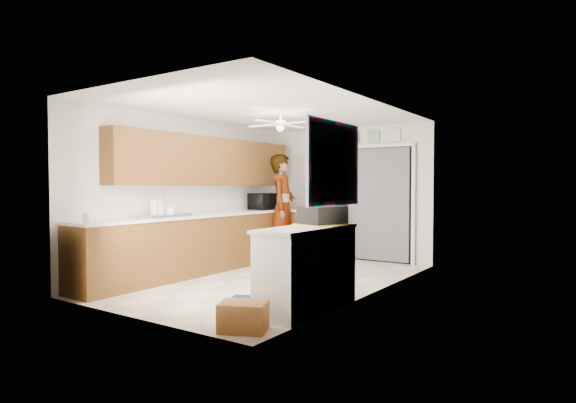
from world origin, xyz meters
The scene contains 41 objects.
floor centered at (0.00, 0.00, 0.00)m, with size 5.00×5.00×0.00m, color beige.
ceiling centered at (0.00, 0.00, 2.50)m, with size 5.00×5.00×0.00m, color white.
wall_back centered at (0.00, 2.50, 1.25)m, with size 3.20×3.20×0.00m, color silver.
wall_front centered at (0.00, -2.50, 1.25)m, with size 3.20×3.20×0.00m, color silver.
wall_left centered at (-1.60, 0.00, 1.25)m, with size 5.00×5.00×0.00m, color silver.
wall_right centered at (1.60, 0.00, 1.25)m, with size 5.00×5.00×0.00m, color silver.
left_base_cabinets centered at (-1.30, 0.00, 0.45)m, with size 0.60×4.80×0.90m, color brown.
left_countertop centered at (-1.29, 0.00, 0.92)m, with size 0.62×4.80×0.04m, color white.
upper_cabinets centered at (-1.44, 0.20, 1.80)m, with size 0.32×4.00×0.80m, color brown.
sink_basin centered at (-1.29, -1.00, 0.95)m, with size 0.50×0.76×0.06m, color silver.
faucet centered at (-1.48, -1.00, 1.05)m, with size 0.03×0.03×0.22m, color silver.
peninsula_base centered at (-0.50, 2.00, 0.45)m, with size 1.00×0.60×0.90m, color brown.
peninsula_top centered at (-0.50, 2.00, 0.92)m, with size 1.04×0.64×0.04m, color white.
back_opening_recess centered at (0.25, 2.47, 1.05)m, with size 2.00×0.06×2.10m, color black.
curtain_panel centered at (0.25, 2.43, 1.05)m, with size 1.90×0.03×2.05m, color slate.
door_trim_left centered at (-0.77, 2.44, 1.05)m, with size 0.06×0.04×2.10m, color white.
door_trim_right centered at (1.27, 2.44, 1.05)m, with size 0.06×0.04×2.10m, color white.
door_trim_head centered at (0.25, 2.44, 2.12)m, with size 2.10×0.04×0.06m, color white.
header_frame_0 centered at (-0.60, 2.47, 2.30)m, with size 0.22×0.02×0.22m, color #EBBB4E.
header_frame_1 centered at (-0.25, 2.47, 2.30)m, with size 0.22×0.02×0.22m, color #5085D5.
header_frame_2 centered at (0.10, 2.47, 2.30)m, with size 0.22×0.02×0.22m, color #C2484F.
header_frame_3 centered at (0.50, 2.47, 2.30)m, with size 0.22×0.02×0.22m, color #6EC085.
header_frame_4 centered at (0.90, 2.47, 2.30)m, with size 0.22×0.02×0.22m, color silver.
route66_sign centered at (-0.95, 2.47, 2.30)m, with size 0.22×0.02×0.26m, color silver.
right_counter_base centered at (1.35, -1.20, 0.45)m, with size 0.50×1.40×0.90m, color white.
right_counter_top centered at (1.34, -1.20, 0.92)m, with size 0.54×1.44×0.04m, color white.
abstract_painting centered at (1.58, -1.00, 1.65)m, with size 0.03×1.15×0.95m, color #F45AA8.
ceiling_fan centered at (0.00, 0.20, 2.32)m, with size 1.14×1.14×0.24m, color white.
microwave centered at (-1.26, 1.46, 1.10)m, with size 0.56×0.38×0.31m, color black.
soap_bottle centered at (-1.43, -0.89, 1.10)m, with size 0.12×0.12×0.31m, color silver.
jar_a centered at (-1.11, -0.98, 1.01)m, with size 0.10×0.10×0.15m, color silver.
jar_b centered at (-1.22, -2.25, 1.00)m, with size 0.07×0.07×0.11m, color silver.
paper_towel_roll centered at (-1.44, -1.01, 1.06)m, with size 0.11×0.11×0.25m, color white.
suitcase centered at (1.32, -0.81, 1.05)m, with size 0.37×0.50×0.21m, color black.
suitcase_rim centered at (1.32, -0.81, 0.94)m, with size 0.44×0.58×0.02m, color yellow.
suitcase_lid centered at (1.32, -0.52, 1.30)m, with size 0.42×0.03×0.50m, color black.
cardboard_box centered at (1.25, -2.20, 0.14)m, with size 0.45×0.33×0.28m, color #BA763A.
navy_crate centered at (1.00, -1.83, 0.11)m, with size 0.35×0.29×0.21m, color #161C38.
cabinet_door_panel centered at (-0.44, 0.63, 0.31)m, with size 0.41×0.03×0.62m, color brown.
man centered at (-0.90, 1.55, 0.99)m, with size 0.72×0.47×1.98m, color white.
dog centered at (0.27, 0.79, 0.21)m, with size 0.23×0.53×0.42m, color black.
Camera 1 is at (4.19, -5.75, 1.41)m, focal length 30.00 mm.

